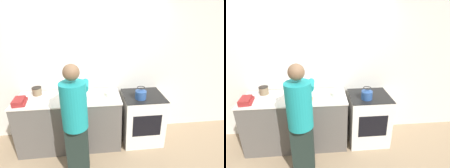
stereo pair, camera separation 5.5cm
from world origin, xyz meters
TOP-DOWN VIEW (x-y plane):
  - ground_plane at (0.00, 0.00)m, footprint 12.00×12.00m
  - wall_back at (0.00, 0.72)m, footprint 8.00×0.05m
  - counter at (-0.39, 0.32)m, footprint 1.72×0.67m
  - oven at (0.89, 0.32)m, footprint 0.69×0.65m
  - person at (-0.23, -0.28)m, footprint 0.39×0.62m
  - cutting_board at (-0.28, 0.18)m, footprint 0.39×0.20m
  - knife at (-0.26, 0.17)m, footprint 0.24×0.15m
  - kettle at (0.81, 0.20)m, footprint 0.19×0.19m
  - bowl_prep at (0.32, 0.32)m, footprint 0.19×0.19m
  - canister_jar at (-0.92, 0.49)m, footprint 0.15×0.15m
  - book_stack at (-1.11, 0.19)m, footprint 0.22×0.30m

SIDE VIEW (x-z plane):
  - ground_plane at x=0.00m, z-range 0.00..0.00m
  - oven at x=0.89m, z-range 0.00..0.91m
  - counter at x=-0.39m, z-range 0.00..0.93m
  - person at x=-0.23m, z-range 0.07..1.73m
  - cutting_board at x=-0.28m, z-range 0.93..0.95m
  - knife at x=-0.26m, z-range 0.95..0.95m
  - bowl_prep at x=0.32m, z-range 0.93..0.99m
  - book_stack at x=-1.11m, z-range 0.93..1.01m
  - kettle at x=0.81m, z-range 0.89..1.09m
  - canister_jar at x=-0.92m, z-range 0.93..1.07m
  - wall_back at x=0.00m, z-range 0.00..2.60m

